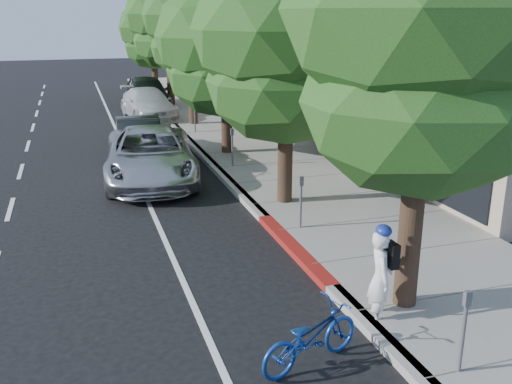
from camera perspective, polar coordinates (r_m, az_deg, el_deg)
name	(u,v)px	position (r m, az deg, el deg)	size (l,w,h in m)	color
ground	(312,270)	(11.79, 5.60, -7.81)	(120.00, 120.00, 0.00)	black
sidewalk	(282,164)	(19.59, 2.59, 2.82)	(4.60, 56.00, 0.15)	gray
curb	(217,169)	(18.93, -3.96, 2.28)	(0.30, 56.00, 0.15)	#9E998E
curb_red_segment	(294,249)	(12.60, 3.81, -5.67)	(0.32, 4.00, 0.15)	maroon
storefront_building	(347,44)	(31.09, 9.14, 14.44)	(10.00, 36.00, 7.00)	#B6A58C
street_tree_0	(429,18)	(9.35, 16.89, 16.35)	(4.55, 4.55, 7.92)	black
street_tree_1	(287,33)	(14.72, 3.13, 15.55)	(4.87, 4.87, 7.45)	black
street_tree_2	(225,39)	(20.45, -3.07, 15.03)	(4.96, 4.96, 6.99)	black
street_tree_3	(190,18)	(26.28, -6.61, 16.94)	(4.28, 4.28, 7.68)	black
street_tree_4	(168,16)	(32.18, -8.83, 16.98)	(4.56, 4.56, 7.80)	black
street_tree_5	(153,29)	(38.13, -10.30, 15.75)	(4.35, 4.35, 6.68)	black
cyclist	(380,278)	(9.76, 12.32, -8.42)	(0.60, 0.40, 1.65)	white
bicycle	(310,337)	(8.68, 5.47, -14.19)	(0.63, 1.81, 0.95)	#16419B
silver_suv	(150,155)	(18.03, -10.54, 3.64)	(2.67, 5.79, 1.61)	#B9BABE
dark_sedan	(139,139)	(20.87, -11.60, 5.21)	(1.53, 4.37, 1.44)	black
white_pickup	(148,104)	(28.89, -10.73, 8.63)	(2.07, 5.08, 1.47)	silver
dark_suv_far	(147,93)	(31.76, -10.88, 9.71)	(2.15, 5.34, 1.82)	black
pedestrian	(284,118)	(22.35, 2.77, 7.38)	(0.94, 0.73, 1.93)	black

